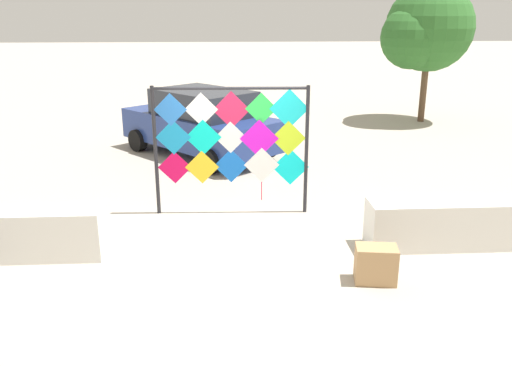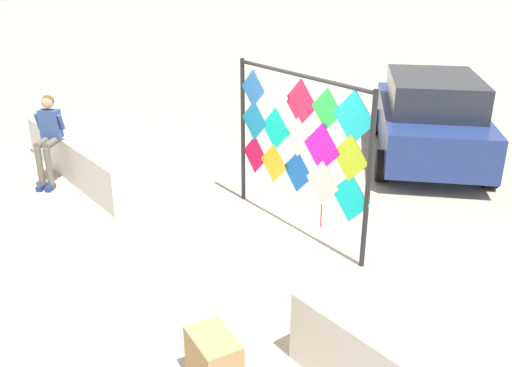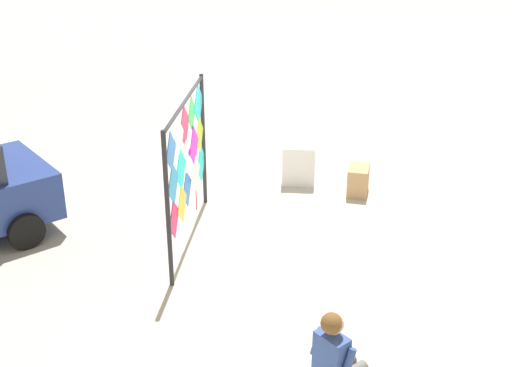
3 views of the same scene
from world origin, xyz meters
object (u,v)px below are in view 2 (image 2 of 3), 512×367
at_px(parked_car, 430,117).
at_px(cardboard_box_large, 214,360).
at_px(seated_vendor, 48,133).
at_px(kite_display_rack, 299,137).

relative_size(parked_car, cardboard_box_large, 7.99).
relative_size(seated_vendor, cardboard_box_large, 2.81).
height_order(parked_car, cardboard_box_large, parked_car).
xyz_separation_m(parked_car, cardboard_box_large, (2.73, -7.24, -0.62)).
relative_size(seated_vendor, parked_car, 0.35).
bearing_deg(kite_display_rack, parked_car, 100.00).
bearing_deg(parked_car, cardboard_box_large, -69.31).
bearing_deg(parked_car, seated_vendor, -117.47).
distance_m(kite_display_rack, parked_car, 4.47).
xyz_separation_m(kite_display_rack, seated_vendor, (-4.22, -2.27, -0.52)).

